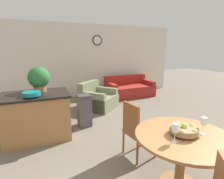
{
  "coord_description": "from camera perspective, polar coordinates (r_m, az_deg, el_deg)",
  "views": [
    {
      "loc": [
        -1.37,
        -0.73,
        1.77
      ],
      "look_at": [
        0.01,
        2.58,
        0.95
      ],
      "focal_mm": 28.0,
      "sensor_mm": 36.0,
      "label": 1
    }
  ],
  "objects": [
    {
      "name": "wall_back",
      "position": [
        6.74,
        -10.97,
        9.15
      ],
      "size": [
        8.0,
        0.09,
        2.7
      ],
      "color": "silver",
      "rests_on": "ground_plane"
    },
    {
      "name": "dining_table",
      "position": [
        2.47,
        21.91,
        -17.0
      ],
      "size": [
        1.18,
        1.18,
        0.75
      ],
      "color": "#9E6B3D",
      "rests_on": "ground_plane"
    },
    {
      "name": "dining_chair_far_side",
      "position": [
        2.95,
        7.85,
        -12.41
      ],
      "size": [
        0.47,
        0.47,
        0.95
      ],
      "rotation": [
        0.0,
        0.0,
        4.85
      ],
      "color": "brown",
      "rests_on": "ground_plane"
    },
    {
      "name": "fruit_bowl",
      "position": [
        2.36,
        22.39,
        -12.02
      ],
      "size": [
        0.34,
        0.34,
        0.15
      ],
      "color": "olive",
      "rests_on": "dining_table"
    },
    {
      "name": "wine_glass_left",
      "position": [
        2.12,
        20.01,
        -11.89
      ],
      "size": [
        0.07,
        0.07,
        0.22
      ],
      "color": "silver",
      "rests_on": "dining_table"
    },
    {
      "name": "wine_glass_right",
      "position": [
        2.44,
        27.8,
        -9.3
      ],
      "size": [
        0.07,
        0.07,
        0.22
      ],
      "color": "silver",
      "rests_on": "dining_table"
    },
    {
      "name": "kitchen_island",
      "position": [
        3.86,
        -23.28,
        -7.91
      ],
      "size": [
        1.27,
        0.9,
        0.93
      ],
      "color": "#9E6B3D",
      "rests_on": "ground_plane"
    },
    {
      "name": "teal_bowl",
      "position": [
        3.5,
        -24.75,
        -1.28
      ],
      "size": [
        0.31,
        0.31,
        0.1
      ],
      "color": "#147A7F",
      "rests_on": "kitchen_island"
    },
    {
      "name": "potted_plant",
      "position": [
        3.86,
        -22.73,
        3.36
      ],
      "size": [
        0.43,
        0.43,
        0.51
      ],
      "color": "#A36642",
      "rests_on": "kitchen_island"
    },
    {
      "name": "trash_bin",
      "position": [
        4.18,
        -9.0,
        -6.79
      ],
      "size": [
        0.3,
        0.3,
        0.75
      ],
      "color": "#47474C",
      "rests_on": "ground_plane"
    },
    {
      "name": "couch",
      "position": [
        6.82,
        5.65,
        0.17
      ],
      "size": [
        1.8,
        1.02,
        0.76
      ],
      "rotation": [
        0.0,
        0.0,
        0.03
      ],
      "color": "maroon",
      "rests_on": "ground_plane"
    },
    {
      "name": "armchair",
      "position": [
        5.4,
        -4.72,
        -3.16
      ],
      "size": [
        1.3,
        1.3,
        0.8
      ],
      "rotation": [
        0.0,
        0.0,
        0.71
      ],
      "color": "#7A7F5B",
      "rests_on": "ground_plane"
    }
  ]
}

